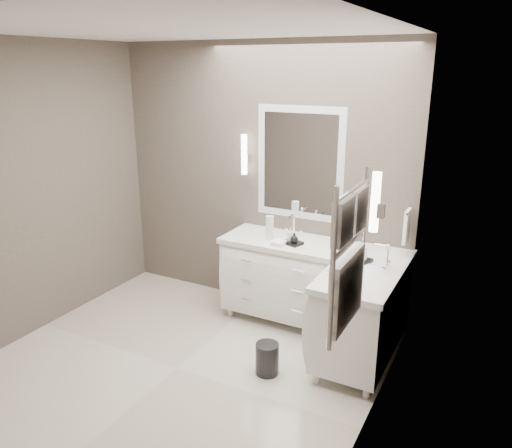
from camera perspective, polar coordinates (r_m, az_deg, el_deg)
The scene contains 20 objects.
floor at distance 4.47m, azimuth -8.98°, elevation -15.99°, with size 3.20×3.00×0.01m, color beige.
ceiling at distance 3.74m, azimuth -11.08°, elevation 21.21°, with size 3.20×3.00×0.01m, color white.
wall_back at distance 5.12m, azimuth 0.37°, elevation 5.20°, with size 3.20×0.01×2.70m, color #524942.
wall_left at distance 5.01m, azimuth -24.69°, elevation 3.29°, with size 0.01×3.00×2.70m, color #524942.
wall_right at distance 3.21m, azimuth 13.52°, elevation -2.97°, with size 0.01×3.00×2.70m, color #524942.
vanity_back at distance 4.96m, azimuth 3.49°, elevation -5.77°, with size 1.24×0.59×0.97m.
vanity_right at distance 4.42m, azimuth 12.21°, elevation -9.25°, with size 0.59×1.24×0.97m.
mirror_back at distance 4.88m, azimuth 5.01°, elevation 6.91°, with size 0.90×0.02×1.10m.
mirror_right at distance 3.91m, azimuth 16.51°, elevation 3.54°, with size 0.02×0.90×1.10m.
sconce_back at distance 5.06m, azimuth -1.36°, elevation 7.86°, with size 0.06×0.06×0.40m.
sconce_right at distance 3.36m, azimuth 13.46°, elevation 2.31°, with size 0.06×0.06×0.40m.
towel_bar_corner at distance 4.56m, azimuth 16.86°, elevation -0.19°, with size 0.03×0.22×0.30m.
towel_ladder at distance 2.85m, azimuth 10.44°, elevation -4.54°, with size 0.06×0.58×0.90m.
waste_bin at distance 4.28m, azimuth 1.28°, elevation -15.13°, with size 0.19×0.19×0.27m, color black.
amenity_tray_back at distance 4.71m, azimuth 4.18°, elevation -2.14°, with size 0.18×0.13×0.03m, color black.
amenity_tray_right at distance 4.36m, azimuth 12.13°, elevation -4.17°, with size 0.12×0.16×0.02m, color black.
water_bottle at distance 4.81m, azimuth 1.56°, elevation -0.39°, with size 0.08×0.08×0.23m, color silver.
soap_bottle_a at distance 4.71m, azimuth 3.97°, elevation -1.14°, with size 0.06×0.06×0.12m, color white.
soap_bottle_b at distance 4.65m, azimuth 4.39°, elevation -1.60°, with size 0.07×0.07×0.10m, color black.
soap_bottle_c at distance 4.33m, azimuth 12.21°, elevation -3.03°, with size 0.06×0.06×0.16m, color white.
Camera 1 is at (2.31, -2.93, 2.45)m, focal length 35.00 mm.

